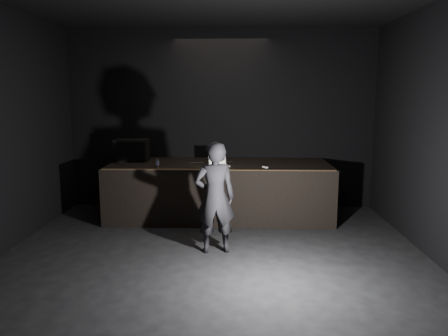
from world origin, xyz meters
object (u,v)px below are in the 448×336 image
at_px(stage_riser, 220,190).
at_px(person, 215,198).
at_px(beer_can, 157,163).
at_px(stage_monitor, 132,150).
at_px(laptop, 219,163).

bearing_deg(stage_riser, person, -89.86).
distance_m(stage_riser, beer_can, 1.30).
bearing_deg(stage_riser, stage_monitor, 171.17).
relative_size(stage_monitor, beer_can, 4.20).
relative_size(stage_monitor, laptop, 1.59).
relative_size(laptop, person, 0.25).
height_order(beer_can, person, person).
relative_size(stage_riser, laptop, 10.14).
bearing_deg(stage_monitor, person, -53.10).
distance_m(stage_riser, person, 1.87).
distance_m(stage_riser, laptop, 0.62).
bearing_deg(stage_riser, laptop, -91.87).
distance_m(stage_riser, stage_monitor, 1.83).
bearing_deg(beer_can, stage_monitor, 129.17).
bearing_deg(laptop, stage_riser, 67.85).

